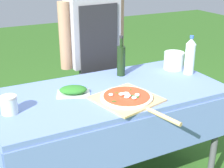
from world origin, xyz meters
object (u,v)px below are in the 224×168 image
Objects in this scene: prep_table at (111,103)px; herb_container at (73,90)px; person_cook at (93,47)px; water_bottle at (190,56)px; mixing_tub at (174,60)px; sauce_jar at (9,106)px; pizza_on_peel at (128,98)px; oil_bottle at (121,60)px.

herb_container is (-0.23, 0.05, 0.12)m from prep_table.
person_cook is 6.46× the size of herb_container.
mixing_tub is (-0.03, 0.14, -0.07)m from water_bottle.
herb_container is 0.40m from sauce_jar.
person_cook is 0.75m from water_bottle.
person_cook is 0.78m from pizza_on_peel.
pizza_on_peel is 4.03× the size of mixing_tub.
herb_container reaches higher than prep_table.
water_bottle reaches higher than prep_table.
person_cook is 10.20× the size of mixing_tub.
oil_bottle is at bearing 53.67° from pizza_on_peel.
mixing_tub reaches higher than sauce_jar.
mixing_tub is at bearing 131.12° from person_cook.
person_cook is at bearing 67.71° from pizza_on_peel.
prep_table is 2.44× the size of pizza_on_peel.
pizza_on_peel is at bearing -161.88° from water_bottle.
prep_table is 0.64m from sauce_jar.
prep_table is at bearing -11.17° from herb_container.
pizza_on_peel is 0.43m from oil_bottle.
water_bottle reaches higher than mixing_tub.
water_bottle is (0.63, 0.02, 0.22)m from prep_table.
sauce_jar reaches higher than pizza_on_peel.
oil_bottle is at bearing 21.12° from herb_container.
mixing_tub is at bearing -7.38° from oil_bottle.
oil_bottle is 1.23× the size of herb_container.
herb_container is at bearing 168.83° from prep_table.
prep_table is at bearing -165.66° from mixing_tub.
herb_container is (-0.25, 0.23, 0.01)m from pizza_on_peel.
pizza_on_peel is at bearing -42.03° from herb_container.
herb_container is (-0.42, -0.16, -0.09)m from oil_bottle.
sauce_jar is (-0.76, -0.61, -0.07)m from person_cook.
prep_table is 0.67m from water_bottle.
person_cook reaches higher than water_bottle.
pizza_on_peel is 0.67m from mixing_tub.
herb_container is at bearing 49.09° from person_cook.
water_bottle is at bearing 4.37° from pizza_on_peel.
prep_table is 0.34m from oil_bottle.
prep_table is 0.27m from herb_container.
water_bottle is 1.89× the size of mixing_tub.
oil_bottle is 0.84m from sauce_jar.
mixing_tub is 1.24m from sauce_jar.
water_bottle is at bearing -22.89° from oil_bottle.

